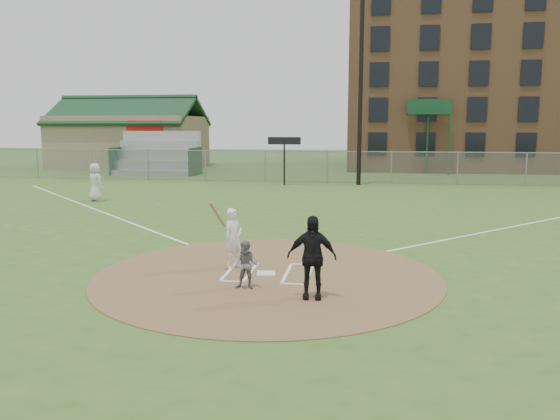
# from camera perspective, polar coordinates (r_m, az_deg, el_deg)

# --- Properties ---
(ground) EXTENTS (140.00, 140.00, 0.00)m
(ground) POSITION_cam_1_polar(r_m,az_deg,el_deg) (13.42, -1.29, -6.79)
(ground) COLOR #375F20
(ground) RESTS_ON ground
(dirt_circle) EXTENTS (8.40, 8.40, 0.02)m
(dirt_circle) POSITION_cam_1_polar(r_m,az_deg,el_deg) (13.42, -1.29, -6.75)
(dirt_circle) COLOR olive
(dirt_circle) RESTS_ON ground
(home_plate) EXTENTS (0.51, 0.51, 0.03)m
(home_plate) POSITION_cam_1_polar(r_m,az_deg,el_deg) (13.42, -1.47, -6.64)
(home_plate) COLOR silver
(home_plate) RESTS_ON dirt_circle
(foul_line_first) EXTENTS (17.04, 17.04, 0.01)m
(foul_line_first) POSITION_cam_1_polar(r_m,az_deg,el_deg) (23.04, 25.59, -1.06)
(foul_line_first) COLOR white
(foul_line_first) RESTS_ON ground
(foul_line_third) EXTENTS (17.04, 17.04, 0.01)m
(foul_line_third) POSITION_cam_1_polar(r_m,az_deg,el_deg) (24.73, -18.50, -0.03)
(foul_line_third) COLOR white
(foul_line_third) RESTS_ON ground
(catcher) EXTENTS (0.54, 0.42, 1.08)m
(catcher) POSITION_cam_1_polar(r_m,az_deg,el_deg) (12.15, -3.52, -5.74)
(catcher) COLOR slate
(catcher) RESTS_ON dirt_circle
(umpire) EXTENTS (1.05, 0.47, 1.76)m
(umpire) POSITION_cam_1_polar(r_m,az_deg,el_deg) (11.42, 3.33, -4.93)
(umpire) COLOR black
(umpire) RESTS_ON dirt_circle
(ondeck_player) EXTENTS (1.06, 0.94, 1.83)m
(ondeck_player) POSITION_cam_1_polar(r_m,az_deg,el_deg) (27.75, -18.74, 2.77)
(ondeck_player) COLOR silver
(ondeck_player) RESTS_ON ground
(batters_boxes) EXTENTS (2.08, 1.88, 0.01)m
(batters_boxes) POSITION_cam_1_polar(r_m,az_deg,el_deg) (13.56, -1.18, -6.52)
(batters_boxes) COLOR white
(batters_boxes) RESTS_ON dirt_circle
(batter_at_plate) EXTENTS (0.76, 1.02, 1.78)m
(batter_at_plate) POSITION_cam_1_polar(r_m,az_deg,el_deg) (13.89, -4.91, -2.91)
(batter_at_plate) COLOR white
(batter_at_plate) RESTS_ON dirt_circle
(outfield_fence) EXTENTS (56.08, 0.08, 2.03)m
(outfield_fence) POSITION_cam_1_polar(r_m,az_deg,el_deg) (34.90, 4.95, 4.52)
(outfield_fence) COLOR slate
(outfield_fence) RESTS_ON ground
(bleachers) EXTENTS (6.08, 3.20, 3.20)m
(bleachers) POSITION_cam_1_polar(r_m,az_deg,el_deg) (41.86, -12.79, 5.83)
(bleachers) COLOR #B7BABF
(bleachers) RESTS_ON ground
(clubhouse) EXTENTS (12.20, 8.71, 6.23)m
(clubhouse) POSITION_cam_1_polar(r_m,az_deg,el_deg) (50.02, -15.35, 7.11)
(clubhouse) COLOR #9C8769
(clubhouse) RESTS_ON ground
(brick_warehouse) EXTENTS (30.00, 17.17, 15.00)m
(brick_warehouse) POSITION_cam_1_polar(r_m,az_deg,el_deg) (52.67, 24.35, 12.28)
(brick_warehouse) COLOR #9E6744
(brick_warehouse) RESTS_ON ground
(light_pole) EXTENTS (1.20, 0.30, 12.22)m
(light_pole) POSITION_cam_1_polar(r_m,az_deg,el_deg) (33.86, 8.45, 13.80)
(light_pole) COLOR black
(light_pole) RESTS_ON ground
(scoreboard_sign) EXTENTS (2.00, 0.10, 2.93)m
(scoreboard_sign) POSITION_cam_1_polar(r_m,az_deg,el_deg) (33.29, 0.45, 6.71)
(scoreboard_sign) COLOR black
(scoreboard_sign) RESTS_ON ground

